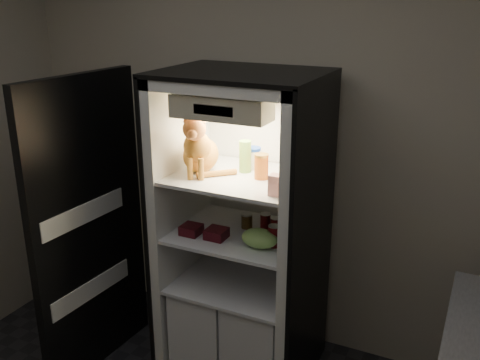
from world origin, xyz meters
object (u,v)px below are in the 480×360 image
Objects in this scene: soda_can_b at (276,227)px; soda_can_c at (274,236)px; condiment_jar at (247,221)px; mayo_tub at (253,158)px; cream_carton at (276,185)px; soda_can_a at (265,223)px; grape_bag at (260,238)px; refrigerator at (244,250)px; salsa_jar at (261,166)px; tabby_cat at (199,149)px; berry_box_left at (191,230)px; parmesan_shaker at (245,156)px; berry_box_right at (216,234)px; pepper_jar at (293,158)px.

soda_can_b is 0.14m from soda_can_c.
soda_can_b is at bearing -8.90° from condiment_jar.
cream_carton is (0.29, -0.35, -0.01)m from mayo_tub.
soda_can_a is 0.21m from grape_bag.
mayo_tub reaches higher than condiment_jar.
soda_can_c is (0.25, -0.15, 0.21)m from refrigerator.
refrigerator is 20.56× the size of condiment_jar.
mayo_tub is at bearing 134.69° from soda_can_c.
salsa_jar is 0.68× the size of grape_bag.
tabby_cat is 4.21× the size of condiment_jar.
soda_can_b reaches higher than berry_box_left.
salsa_jar is 1.24× the size of soda_can_b.
berry_box_left is at bearing -149.66° from soda_can_a.
grape_bag is at bearing -49.78° from condiment_jar.
soda_can_b is 0.20m from condiment_jar.
berry_box_right is at bearing -110.74° from parmesan_shaker.
tabby_cat is at bearing -149.39° from refrigerator.
mayo_tub is 1.04× the size of soda_can_c.
mayo_tub is 1.40× the size of condiment_jar.
berry_box_right is (-0.22, -0.21, -0.03)m from soda_can_a.
parmesan_shaker is 0.41m from soda_can_a.
cream_carton is at bearing -9.69° from berry_box_right.
berry_box_right is at bearing -171.98° from soda_can_c.
soda_can_b is 0.17m from grape_bag.
refrigerator is 0.36m from soda_can_c.
grape_bag is at bearing -98.31° from soda_can_b.
tabby_cat reaches higher than cream_carton.
mayo_tub is 0.49m from soda_can_c.
salsa_jar reaches higher than berry_box_left.
refrigerator is at bearing 67.89° from berry_box_right.
pepper_jar is 1.90× the size of cream_carton.
parmesan_shaker is 1.49× the size of soda_can_c.
cream_carton reaches higher than berry_box_left.
grape_bag is 1.88× the size of berry_box_left.
cream_carton is at bearing -32.77° from tabby_cat.
soda_can_a is 0.30m from berry_box_right.
parmesan_shaker is at bearing 132.06° from grape_bag.
refrigerator reaches higher than mayo_tub.
refrigerator reaches higher than parmesan_shaker.
mayo_tub is at bearing 49.89° from berry_box_left.
refrigerator is 16.70× the size of soda_can_a.
mayo_tub reaches higher than berry_box_left.
tabby_cat is at bearing -165.78° from soda_can_b.
berry_box_right is at bearing -143.55° from pepper_jar.
mayo_tub is 0.39m from soda_can_a.
parmesan_shaker is at bearing 43.23° from berry_box_left.
mayo_tub is 1.14× the size of soda_can_a.
pepper_jar is at bearing 10.09° from parmesan_shaker.
pepper_jar is (0.27, 0.06, 0.60)m from refrigerator.
soda_can_b is (-0.06, -0.08, -0.40)m from pepper_jar.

